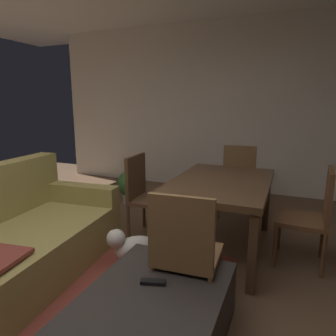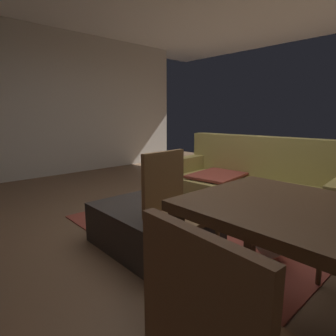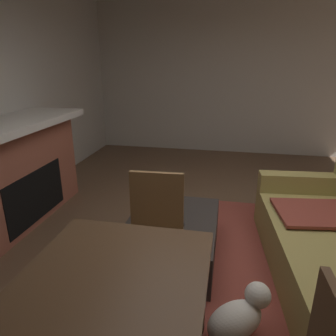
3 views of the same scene
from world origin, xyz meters
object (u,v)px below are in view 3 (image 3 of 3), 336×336
tv_remote (175,224)px  fireplace (10,174)px  dining_table (96,322)px  dining_chair_west (155,225)px  small_dog (239,316)px  ottoman_coffee_table (172,238)px

tv_remote → fireplace: bearing=-118.4°
dining_table → dining_chair_west: (-1.12, -0.01, -0.13)m
fireplace → dining_chair_west: bearing=69.8°
fireplace → tv_remote: fireplace is taller
dining_chair_west → small_dog: dining_chair_west is taller
ottoman_coffee_table → dining_chair_west: 0.49m
ottoman_coffee_table → dining_chair_west: (0.35, -0.08, 0.33)m
ottoman_coffee_table → tv_remote: bearing=25.3°
tv_remote → dining_table: bearing=-21.4°
dining_table → dining_chair_west: dining_chair_west is taller
dining_chair_west → ottoman_coffee_table: bearing=167.9°
ottoman_coffee_table → dining_table: size_ratio=0.75×
fireplace → ottoman_coffee_table: fireplace is taller
ottoman_coffee_table → small_dog: ottoman_coffee_table is taller
tv_remote → dining_chair_west: (0.26, -0.12, 0.13)m
fireplace → dining_table: bearing=45.3°
fireplace → tv_remote: size_ratio=13.00×
tv_remote → small_dog: tv_remote is taller
tv_remote → dining_chair_west: dining_chair_west is taller
dining_table → dining_chair_west: size_ratio=1.56×
fireplace → tv_remote: (0.40, 1.91, -0.19)m
fireplace → dining_chair_west: fireplace is taller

